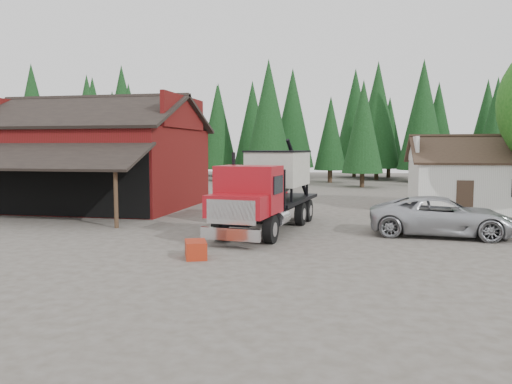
# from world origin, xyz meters

# --- Properties ---
(ground) EXTENTS (120.00, 120.00, 0.00)m
(ground) POSITION_xyz_m (0.00, 0.00, 0.00)
(ground) COLOR #4B453B
(ground) RESTS_ON ground
(red_barn) EXTENTS (12.80, 13.63, 7.18)m
(red_barn) POSITION_xyz_m (-11.00, 9.90, 2.69)
(red_barn) COLOR #611013
(red_barn) RESTS_ON ground
(farmhouse) EXTENTS (8.60, 6.42, 4.65)m
(farmhouse) POSITION_xyz_m (13.00, 13.00, 1.67)
(farmhouse) COLOR silver
(farmhouse) RESTS_ON ground
(conifer_backdrop) EXTENTS (76.00, 16.00, 16.00)m
(conifer_backdrop) POSITION_xyz_m (0.00, 42.00, 0.00)
(conifer_backdrop) COLOR black
(conifer_backdrop) RESTS_ON ground
(near_pine_a) EXTENTS (4.40, 4.40, 11.40)m
(near_pine_a) POSITION_xyz_m (-22.00, 28.00, 6.39)
(near_pine_a) COLOR #382619
(near_pine_a) RESTS_ON ground
(near_pine_b) EXTENTS (3.96, 3.96, 10.40)m
(near_pine_b) POSITION_xyz_m (6.00, 30.00, 5.89)
(near_pine_b) COLOR #382619
(near_pine_b) RESTS_ON ground
(near_pine_d) EXTENTS (5.28, 5.28, 13.40)m
(near_pine_d) POSITION_xyz_m (-4.00, 34.00, 7.39)
(near_pine_d) COLOR #382619
(near_pine_d) RESTS_ON ground
(feed_truck) EXTENTS (3.69, 9.68, 4.26)m
(feed_truck) POSITION_xyz_m (1.58, 3.00, 1.99)
(feed_truck) COLOR black
(feed_truck) RESTS_ON ground
(silver_car) EXTENTS (6.31, 3.31, 1.70)m
(silver_car) POSITION_xyz_m (9.22, 3.00, 0.85)
(silver_car) COLOR #ADAFB5
(silver_car) RESTS_ON ground
(equip_box) EXTENTS (1.07, 1.28, 0.60)m
(equip_box) POSITION_xyz_m (0.19, -3.38, 0.30)
(equip_box) COLOR maroon
(equip_box) RESTS_ON ground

